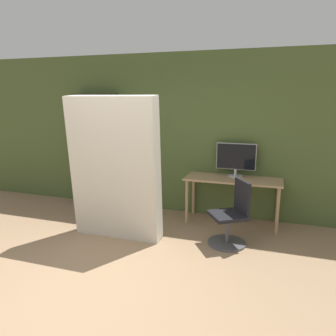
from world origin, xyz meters
TOP-DOWN VIEW (x-y plane):
  - ground_plane at (0.00, 0.00)m, footprint 16.00×16.00m
  - wall_back at (0.00, 2.81)m, footprint 8.00×0.06m
  - desk at (1.17, 2.50)m, footprint 1.49×0.56m
  - monitor at (1.18, 2.64)m, footprint 0.62×0.24m
  - office_chair at (1.26, 1.72)m, footprint 0.61×0.61m
  - bookshelf at (-1.41, 2.68)m, footprint 0.80×0.27m
  - mattress_near at (-0.32, 1.44)m, footprint 1.28×0.39m

SIDE VIEW (x-z plane):
  - ground_plane at x=0.00m, z-range 0.00..0.00m
  - office_chair at x=1.26m, z-range -0.09..0.80m
  - desk at x=1.17m, z-range 0.27..1.01m
  - bookshelf at x=-1.41m, z-range -0.01..2.02m
  - mattress_near at x=-0.32m, z-range 0.00..2.01m
  - monitor at x=1.18m, z-range 0.76..1.30m
  - wall_back at x=0.00m, z-range 0.00..2.70m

